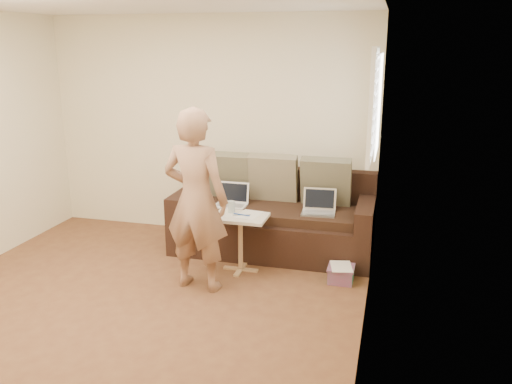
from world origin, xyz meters
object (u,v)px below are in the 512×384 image
sofa (273,215)px  person (196,200)px  laptop_white (230,207)px  drinking_glass (231,207)px  laptop_silver (318,214)px  striped_box (341,274)px  side_table (240,243)px

sofa → person: size_ratio=1.27×
sofa → laptop_white: (-0.46, -0.13, 0.10)m
sofa → person: (-0.49, -1.09, 0.44)m
sofa → drinking_glass: size_ratio=18.33×
person → laptop_silver: bearing=-131.3°
laptop_white → striped_box: size_ratio=1.36×
striped_box → sofa: bearing=142.6°
laptop_silver → striped_box: size_ratio=1.37×
side_table → person: bearing=-121.6°
side_table → striped_box: 1.05m
laptop_white → striped_box: 1.46m
drinking_glass → striped_box: drinking_glass is taller
person → side_table: 0.79m
laptop_white → side_table: size_ratio=0.59×
side_table → drinking_glass: 0.38m
sofa → laptop_silver: size_ratio=6.25×
sofa → person: bearing=-114.0°
person → drinking_glass: bearing=-101.5°
side_table → striped_box: (1.03, -0.01, -0.21)m
sofa → laptop_silver: (0.52, -0.15, 0.10)m
sofa → drinking_glass: bearing=-120.3°
laptop_white → striped_box: (1.29, -0.51, -0.44)m
laptop_white → drinking_glass: size_ratio=2.91×
sofa → laptop_silver: sofa is taller
sofa → person: person is taller
person → side_table: size_ratio=2.93×
person → striped_box: bearing=-155.4°
side_table → drinking_glass: bearing=145.0°
sofa → drinking_glass: 0.67m
laptop_white → person: bearing=-91.1°
person → sofa: bearing=-108.5°
laptop_silver → laptop_white: 0.98m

